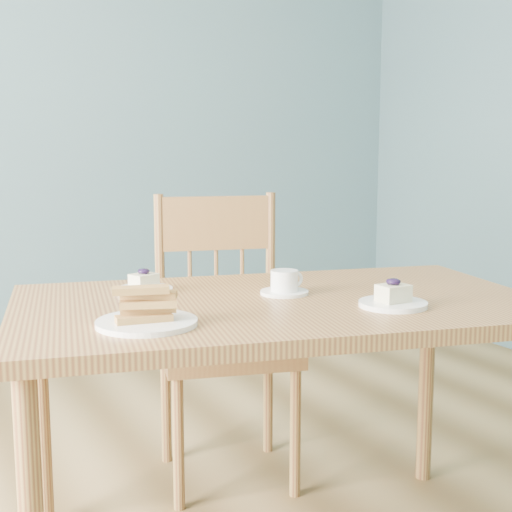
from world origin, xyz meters
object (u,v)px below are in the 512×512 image
at_px(dining_table, 279,327).
at_px(biscotti_plate, 146,313).
at_px(dining_chair, 224,335).
at_px(coffee_cup, 285,284).
at_px(cheesecake_plate_far, 144,286).
at_px(cheesecake_plate_near, 393,299).

xyz_separation_m(dining_table, biscotti_plate, (-0.40, -0.10, 0.10)).
relative_size(dining_chair, coffee_cup, 7.38).
bearing_deg(dining_chair, dining_table, -85.64).
distance_m(dining_table, dining_chair, 0.58).
height_order(dining_chair, coffee_cup, dining_chair).
bearing_deg(cheesecake_plate_far, dining_chair, 37.18).
height_order(dining_chair, cheesecake_plate_far, dining_chair).
distance_m(cheesecake_plate_far, biscotti_plate, 0.38).
relative_size(dining_chair, biscotti_plate, 4.23).
relative_size(dining_table, coffee_cup, 11.47).
distance_m(cheesecake_plate_near, coffee_cup, 0.31).
relative_size(dining_table, dining_chair, 1.56).
bearing_deg(biscotti_plate, dining_chair, 52.43).
xyz_separation_m(dining_table, cheesecake_plate_near, (0.21, -0.21, 0.09)).
distance_m(cheesecake_plate_near, cheesecake_plate_far, 0.68).
bearing_deg(biscotti_plate, dining_table, 13.85).
height_order(cheesecake_plate_far, biscotti_plate, biscotti_plate).
distance_m(dining_table, biscotti_plate, 0.42).
distance_m(coffee_cup, biscotti_plate, 0.47).
xyz_separation_m(dining_table, cheesecake_plate_far, (-0.28, 0.26, 0.09)).
bearing_deg(coffee_cup, dining_table, -133.19).
xyz_separation_m(cheesecake_plate_near, coffee_cup, (-0.16, 0.26, 0.01)).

